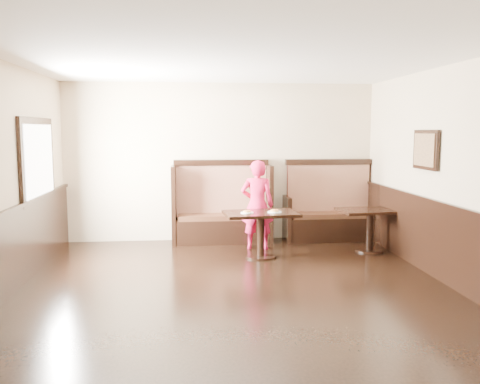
{
  "coord_description": "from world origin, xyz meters",
  "views": [
    {
      "loc": [
        -0.56,
        -5.57,
        1.97
      ],
      "look_at": [
        0.23,
        2.35,
        1.0
      ],
      "focal_mm": 38.0,
      "sensor_mm": 36.0,
      "label": 1
    }
  ],
  "objects": [
    {
      "name": "booth_main",
      "position": [
        0.0,
        3.3,
        0.53
      ],
      "size": [
        1.75,
        0.72,
        1.45
      ],
      "color": "black",
      "rests_on": "ground"
    },
    {
      "name": "ground",
      "position": [
        0.0,
        0.0,
        0.0
      ],
      "size": [
        7.0,
        7.0,
        0.0
      ],
      "primitive_type": "plane",
      "color": "black",
      "rests_on": "ground"
    },
    {
      "name": "child",
      "position": [
        0.55,
        2.68,
        0.74
      ],
      "size": [
        0.59,
        0.44,
        1.49
      ],
      "primitive_type": "imported",
      "rotation": [
        0.0,
        0.0,
        2.98
      ],
      "color": "#D01645",
      "rests_on": "ground"
    },
    {
      "name": "pizza_plate_right",
      "position": [
        0.74,
        2.07,
        0.73
      ],
      "size": [
        0.22,
        0.22,
        0.04
      ],
      "color": "white",
      "rests_on": "table_main"
    },
    {
      "name": "table_main",
      "position": [
        0.53,
        2.11,
        0.55
      ],
      "size": [
        1.18,
        0.81,
        0.71
      ],
      "rotation": [
        0.0,
        0.0,
        0.1
      ],
      "color": "black",
      "rests_on": "ground"
    },
    {
      "name": "booth_neighbor",
      "position": [
        1.95,
        3.29,
        0.48
      ],
      "size": [
        1.65,
        0.72,
        1.45
      ],
      "color": "black",
      "rests_on": "ground"
    },
    {
      "name": "room_shell",
      "position": [
        -0.3,
        0.28,
        0.67
      ],
      "size": [
        7.0,
        7.0,
        7.0
      ],
      "color": "#C7B090",
      "rests_on": "ground"
    },
    {
      "name": "table_neighbor",
      "position": [
        2.36,
        2.34,
        0.52
      ],
      "size": [
        1.04,
        0.73,
        0.69
      ],
      "rotation": [
        0.0,
        0.0,
        0.08
      ],
      "color": "black",
      "rests_on": "ground"
    },
    {
      "name": "pizza_plate_left",
      "position": [
        0.31,
        2.05,
        0.73
      ],
      "size": [
        0.2,
        0.2,
        0.04
      ],
      "color": "white",
      "rests_on": "table_main"
    }
  ]
}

